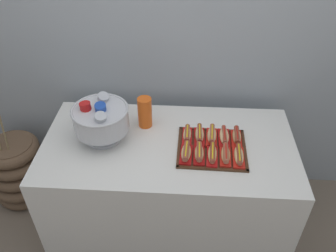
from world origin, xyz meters
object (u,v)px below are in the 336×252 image
(hot_dog_4, at_px, (239,156))
(hot_dog_9, at_px, (237,137))
(serving_tray, at_px, (212,148))
(hot_dog_2, at_px, (212,154))
(hot_dog_0, at_px, (186,153))
(hot_dog_1, at_px, (199,153))
(hot_dog_6, at_px, (199,135))
(hot_dog_7, at_px, (212,136))
(hot_dog_3, at_px, (226,155))
(punch_bowl, at_px, (101,119))
(floor_vase, at_px, (20,170))
(hot_dog_8, at_px, (224,137))
(buffet_table, at_px, (169,185))
(cup_stack, at_px, (145,112))
(hot_dog_5, at_px, (187,135))

(hot_dog_4, distance_m, hot_dog_9, 0.17)
(serving_tray, relative_size, hot_dog_2, 2.31)
(hot_dog_0, bearing_deg, hot_dog_1, -1.10)
(hot_dog_2, distance_m, hot_dog_6, 0.18)
(hot_dog_7, distance_m, hot_dog_9, 0.15)
(hot_dog_3, distance_m, punch_bowl, 0.76)
(hot_dog_0, xyz_separation_m, hot_dog_3, (0.22, -0.00, -0.00))
(floor_vase, bearing_deg, hot_dog_0, -15.00)
(hot_dog_9, bearing_deg, hot_dog_4, -91.10)
(hot_dog_4, relative_size, hot_dog_8, 1.03)
(hot_dog_2, relative_size, hot_dog_7, 1.02)
(floor_vase, height_order, punch_bowl, floor_vase)
(hot_dog_3, bearing_deg, hot_dog_8, 88.90)
(floor_vase, height_order, hot_dog_6, floor_vase)
(floor_vase, height_order, hot_dog_3, floor_vase)
(buffet_table, height_order, hot_dog_4, hot_dog_4)
(cup_stack, bearing_deg, hot_dog_2, -34.68)
(hot_dog_1, bearing_deg, hot_dog_8, 46.63)
(hot_dog_1, bearing_deg, cup_stack, 140.00)
(hot_dog_4, bearing_deg, hot_dog_8, 113.34)
(hot_dog_9, bearing_deg, hot_dog_5, 178.90)
(hot_dog_7, bearing_deg, hot_dog_9, -1.10)
(hot_dog_0, xyz_separation_m, hot_dog_1, (0.07, -0.00, -0.00))
(hot_dog_2, distance_m, cup_stack, 0.51)
(floor_vase, height_order, hot_dog_1, floor_vase)
(buffet_table, height_order, hot_dog_5, hot_dog_5)
(hot_dog_7, bearing_deg, punch_bowl, -178.13)
(buffet_table, distance_m, hot_dog_7, 0.49)
(hot_dog_0, distance_m, hot_dog_7, 0.22)
(serving_tray, xyz_separation_m, hot_dog_5, (-0.15, 0.09, 0.03))
(punch_bowl, bearing_deg, hot_dog_4, -10.20)
(floor_vase, xyz_separation_m, hot_dog_3, (1.50, -0.35, 0.57))
(hot_dog_0, bearing_deg, hot_dog_4, -1.10)
(hot_dog_7, xyz_separation_m, hot_dog_9, (0.15, -0.00, 0.00))
(hot_dog_4, bearing_deg, hot_dog_7, 131.17)
(buffet_table, height_order, hot_dog_1, hot_dog_1)
(hot_dog_3, height_order, hot_dog_6, same)
(hot_dog_0, relative_size, hot_dog_4, 0.94)
(cup_stack, bearing_deg, hot_dog_3, -30.52)
(hot_dog_6, xyz_separation_m, hot_dog_9, (0.22, -0.00, 0.00))
(buffet_table, relative_size, floor_vase, 1.42)
(hot_dog_1, distance_m, hot_dog_6, 0.17)
(buffet_table, distance_m, hot_dog_9, 0.58)
(hot_dog_7, bearing_deg, hot_dog_5, 178.90)
(cup_stack, bearing_deg, hot_dog_0, -46.89)
(hot_dog_3, bearing_deg, hot_dog_4, -1.10)
(hot_dog_0, height_order, hot_dog_1, hot_dog_0)
(hot_dog_0, height_order, cup_stack, cup_stack)
(hot_dog_3, bearing_deg, hot_dog_1, 178.90)
(hot_dog_5, relative_size, punch_bowl, 0.49)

